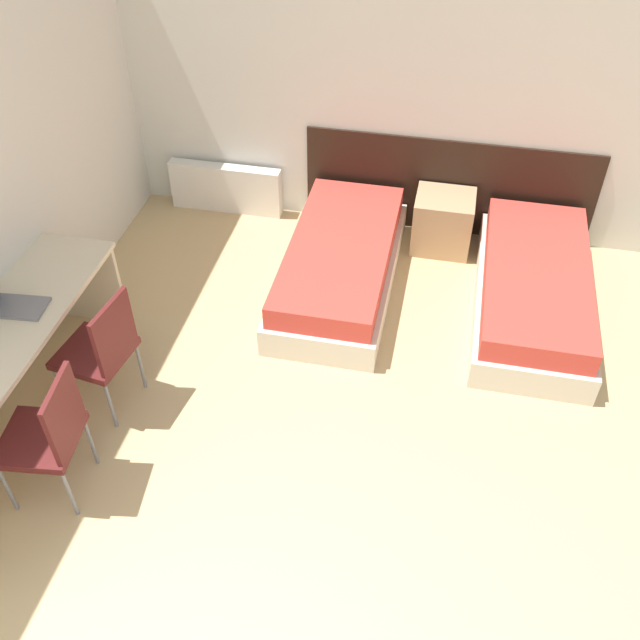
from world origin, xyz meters
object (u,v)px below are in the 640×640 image
chair_near_laptop (101,348)px  chair_near_notebook (48,433)px  laptop (7,299)px  nightstand (443,222)px  bed_near_door (533,290)px  bed_near_window (340,265)px

chair_near_laptop → chair_near_notebook: bearing=-81.8°
laptop → nightstand: bearing=36.0°
bed_near_door → laptop: size_ratio=5.01×
bed_near_door → chair_near_notebook: size_ratio=2.04×
nightstand → laptop: 3.51m
bed_near_door → laptop: 3.76m
chair_near_laptop → chair_near_notebook: same height
bed_near_door → chair_near_laptop: size_ratio=2.04×
nightstand → chair_near_laptop: 3.08m
bed_near_window → laptop: size_ratio=5.01×
chair_near_notebook → bed_near_door: bearing=32.3°
chair_near_laptop → laptop: laptop is taller
bed_near_window → bed_near_door: 1.53m
laptop → chair_near_laptop: bearing=-5.2°
nightstand → chair_near_laptop: (-2.04, -2.29, 0.27)m
bed_near_door → nightstand: nightstand is taller
bed_near_window → chair_near_notebook: (-1.27, -2.28, 0.31)m
chair_near_laptop → laptop: size_ratio=2.46×
chair_near_notebook → laptop: 0.96m
nightstand → laptop: (-2.60, -2.29, 0.59)m
bed_near_door → laptop: (-3.36, -1.57, 0.63)m
chair_near_notebook → laptop: laptop is taller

